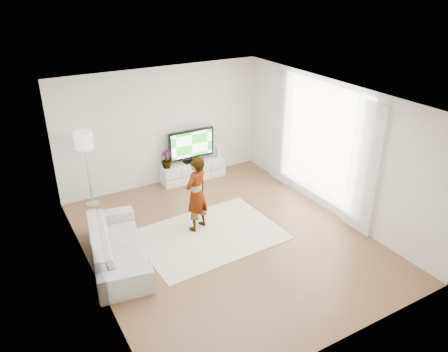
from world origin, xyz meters
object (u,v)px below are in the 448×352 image
player (196,194)px  floor_lamp (84,143)px  television (191,145)px  sofa (117,245)px  media_console (193,170)px  rug (210,235)px

player → floor_lamp: bearing=-76.9°
television → sofa: television is taller
media_console → floor_lamp: 2.80m
television → rug: size_ratio=0.44×
media_console → player: (-0.95, -2.13, 0.56)m
sofa → media_console: bearing=-37.9°
rug → floor_lamp: size_ratio=1.59×
television → player: bearing=-113.7°
rug → player: (-0.09, 0.35, 0.78)m
rug → media_console: bearing=70.9°
media_console → rug: size_ratio=0.60×
television → player: player is taller
rug → sofa: bearing=177.4°
rug → television: bearing=71.1°
media_console → sofa: bearing=-138.0°
media_console → player: player is taller
floor_lamp → television: bearing=2.1°
media_console → floor_lamp: (-2.52, -0.06, 1.22)m
floor_lamp → media_console: bearing=1.5°
player → rug: bearing=80.4°
player → floor_lamp: (-1.57, 2.06, 0.66)m
television → rug: (-0.86, -2.50, -0.89)m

